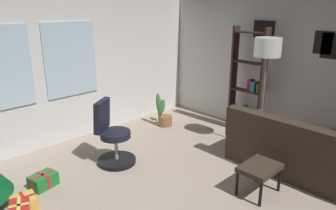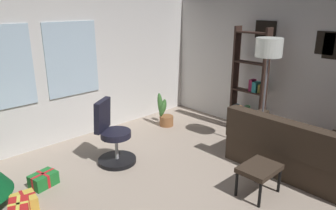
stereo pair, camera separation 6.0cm
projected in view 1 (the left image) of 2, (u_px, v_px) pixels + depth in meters
name	position (u px, v px, depth m)	size (l,w,h in m)	color
ground_plane	(174.00, 205.00, 3.79)	(5.46, 5.07, 0.10)	tan
wall_back_with_windows	(61.00, 67.00, 5.13)	(5.46, 0.12, 2.51)	silver
wall_right_with_frames	(292.00, 66.00, 5.24)	(0.12, 5.07, 2.51)	silver
couch	(315.00, 152.00, 4.41)	(1.74, 1.97, 0.82)	#35291F
footstool	(260.00, 169.00, 3.85)	(0.51, 0.38, 0.38)	#35291F
gift_box_green	(43.00, 181.00, 4.05)	(0.36, 0.29, 0.18)	#1E722D
gift_box_gold	(24.00, 204.00, 3.58)	(0.29, 0.30, 0.18)	gold
office_chair	(112.00, 139.00, 4.59)	(0.58, 0.59, 0.95)	black
bookshelf	(247.00, 87.00, 5.64)	(0.18, 0.64, 1.88)	#31211A
floor_lamp	(267.00, 54.00, 4.72)	(0.40, 0.40, 1.77)	slate
potted_plant	(163.00, 115.00, 6.08)	(0.34, 0.37, 0.64)	#925B35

